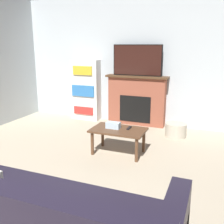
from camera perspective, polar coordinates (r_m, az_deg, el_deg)
name	(u,v)px	position (r m, az deg, el deg)	size (l,w,h in m)	color
wall_back	(145,61)	(5.64, 7.24, 10.89)	(6.60, 0.06, 2.70)	silver
fireplace	(137,100)	(5.65, 5.37, 2.59)	(1.33, 0.28, 1.06)	brown
tv	(137,60)	(5.52, 5.52, 11.15)	(1.04, 0.03, 0.63)	black
coffee_table	(118,133)	(4.13, 1.40, -4.53)	(0.84, 0.52, 0.40)	brown
tissue_box	(113,125)	(4.14, 0.26, -2.89)	(0.22, 0.12, 0.10)	silver
remote_control	(129,128)	(4.14, 3.74, -3.49)	(0.04, 0.15, 0.02)	black
bookshelf	(86,90)	(6.05, -5.73, 4.79)	(0.66, 0.29, 1.36)	white
storage_basket	(176,130)	(5.09, 13.71, -3.81)	(0.39, 0.39, 0.26)	#BCB29E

